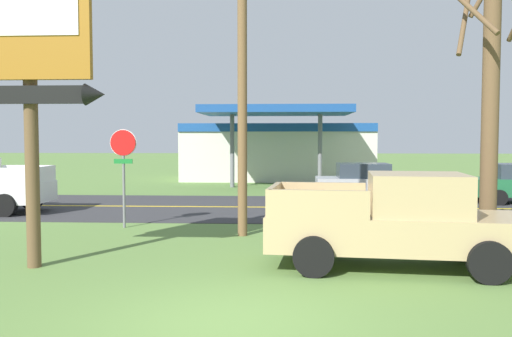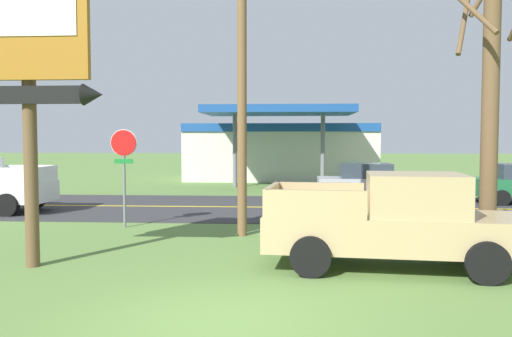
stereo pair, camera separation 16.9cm
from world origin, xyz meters
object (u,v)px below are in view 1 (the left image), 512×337
motel_sign (29,48)px  bare_tree (491,91)px  utility_pole (242,44)px  stop_sign (123,160)px  car_silver_mid_lane (366,183)px  pickup_tan_parked_on_lawn (398,222)px  gas_station (277,150)px

motel_sign → bare_tree: bare_tree is taller
utility_pole → stop_sign: bearing=163.3°
motel_sign → stop_sign: size_ratio=2.27×
bare_tree → car_silver_mid_lane: bearing=99.3°
utility_pole → pickup_tan_parked_on_lawn: (3.49, -3.50, -4.26)m
car_silver_mid_lane → motel_sign: bearing=-125.5°
motel_sign → bare_tree: 10.41m
gas_station → car_silver_mid_lane: bearing=-72.4°
utility_pole → car_silver_mid_lane: size_ratio=2.35×
stop_sign → gas_station: gas_station is taller
motel_sign → utility_pole: bearing=44.9°
car_silver_mid_lane → stop_sign: bearing=-139.9°
gas_station → car_silver_mid_lane: size_ratio=2.86×
stop_sign → utility_pole: size_ratio=0.30×
gas_station → pickup_tan_parked_on_lawn: bearing=-83.2°
motel_sign → pickup_tan_parked_on_lawn: size_ratio=1.25×
gas_station → bare_tree: bearing=-76.0°
motel_sign → car_silver_mid_lane: motel_sign is taller
stop_sign → utility_pole: (3.65, -1.10, 3.20)m
stop_sign → bare_tree: size_ratio=0.40×
bare_tree → pickup_tan_parked_on_lawn: bare_tree is taller
gas_station → pickup_tan_parked_on_lawn: size_ratio=2.24×
utility_pole → pickup_tan_parked_on_lawn: bearing=-45.0°
gas_station → pickup_tan_parked_on_lawn: gas_station is taller
car_silver_mid_lane → bare_tree: bearing=-80.7°
pickup_tan_parked_on_lawn → bare_tree: bearing=38.7°
pickup_tan_parked_on_lawn → car_silver_mid_lane: bearing=84.7°
motel_sign → stop_sign: motel_sign is taller
motel_sign → car_silver_mid_lane: (8.53, 11.97, -3.67)m
utility_pole → gas_station: (0.66, 20.26, -3.28)m
utility_pole → bare_tree: size_ratio=1.32×
bare_tree → pickup_tan_parked_on_lawn: (-2.59, -2.08, -2.86)m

